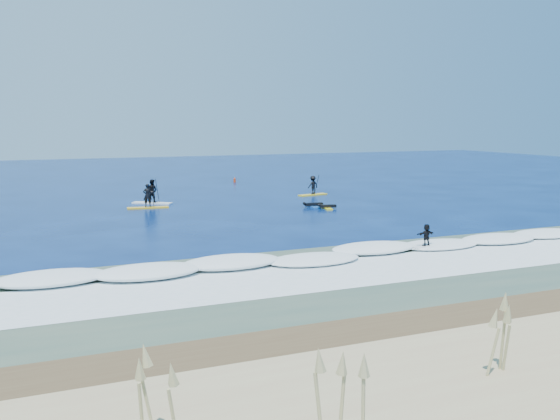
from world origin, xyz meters
name	(u,v)px	position (x,y,z in m)	size (l,w,h in m)	color
ground	(284,225)	(0.00, 0.00, 0.00)	(160.00, 160.00, 0.00)	#03143F
wet_sand_strip	(531,320)	(0.00, -21.50, 0.00)	(90.00, 5.00, 0.08)	#503B25
shallow_water	(406,272)	(0.00, -14.00, 0.01)	(90.00, 13.00, 0.01)	#3A4F3F
breaking_wave	(361,255)	(0.00, -10.00, 0.00)	(40.00, 6.00, 0.30)	white
whitewater	(394,267)	(0.00, -13.00, 0.00)	(34.00, 5.00, 0.02)	silver
sup_paddler_left	(148,199)	(-6.68, 11.47, 0.70)	(3.27, 1.16, 2.24)	gold
sup_paddler_center	(152,193)	(-5.79, 14.12, 0.88)	(3.18, 2.67, 2.35)	white
sup_paddler_right	(313,186)	(9.07, 14.14, 0.81)	(3.04, 1.42, 2.07)	yellow
prone_paddler_near	(327,207)	(6.18, 5.73, 0.13)	(1.49, 1.93, 0.39)	yellow
prone_paddler_far	(313,205)	(5.57, 7.00, 0.15)	(1.68, 2.15, 0.44)	#1858B4
wave_surfer	(426,237)	(3.77, -10.36, 0.73)	(1.76, 0.59, 1.26)	white
marker_buoy	(235,180)	(6.29, 28.19, 0.27)	(0.26, 0.26, 0.63)	red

